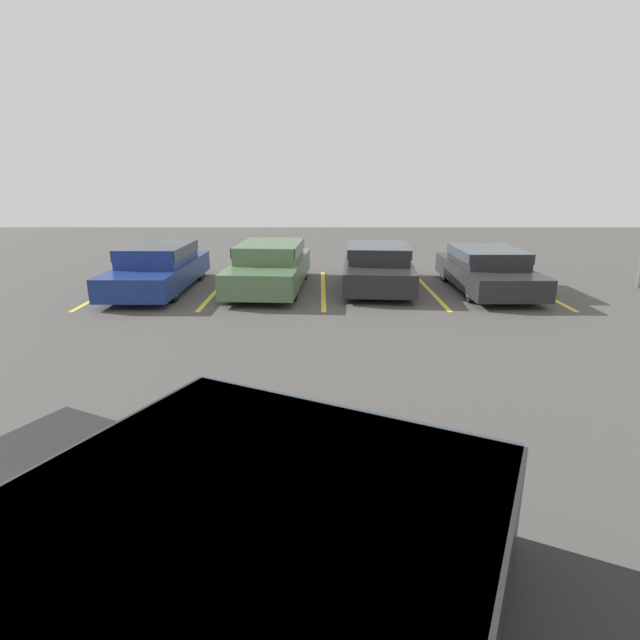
{
  "coord_description": "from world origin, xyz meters",
  "views": [
    {
      "loc": [
        1.49,
        -1.24,
        3.05
      ],
      "look_at": [
        1.52,
        5.85,
        1.0
      ],
      "focal_mm": 28.0,
      "sensor_mm": 36.0,
      "label": 1
    }
  ],
  "objects_px": {
    "parked_sedan_b": "(268,264)",
    "wheel_stop_curb": "(261,267)",
    "parked_sedan_a": "(156,266)",
    "parked_sedan_d": "(485,268)",
    "parked_sedan_c": "(376,265)"
  },
  "relations": [
    {
      "from": "parked_sedan_b",
      "to": "wheel_stop_curb",
      "type": "bearing_deg",
      "value": -165.76
    },
    {
      "from": "parked_sedan_a",
      "to": "wheel_stop_curb",
      "type": "relative_size",
      "value": 2.78
    },
    {
      "from": "parked_sedan_d",
      "to": "parked_sedan_c",
      "type": "bearing_deg",
      "value": -97.65
    },
    {
      "from": "parked_sedan_d",
      "to": "wheel_stop_curb",
      "type": "height_order",
      "value": "parked_sedan_d"
    },
    {
      "from": "parked_sedan_b",
      "to": "wheel_stop_curb",
      "type": "relative_size",
      "value": 2.84
    },
    {
      "from": "parked_sedan_a",
      "to": "wheel_stop_curb",
      "type": "bearing_deg",
      "value": 142.51
    },
    {
      "from": "parked_sedan_c",
      "to": "parked_sedan_d",
      "type": "relative_size",
      "value": 0.99
    },
    {
      "from": "parked_sedan_d",
      "to": "wheel_stop_curb",
      "type": "relative_size",
      "value": 2.61
    },
    {
      "from": "parked_sedan_b",
      "to": "parked_sedan_d",
      "type": "relative_size",
      "value": 1.09
    },
    {
      "from": "parked_sedan_a",
      "to": "parked_sedan_b",
      "type": "bearing_deg",
      "value": 93.65
    },
    {
      "from": "parked_sedan_a",
      "to": "parked_sedan_c",
      "type": "xyz_separation_m",
      "value": [
        6.09,
        0.28,
        -0.02
      ]
    },
    {
      "from": "parked_sedan_b",
      "to": "parked_sedan_c",
      "type": "bearing_deg",
      "value": 96.0
    },
    {
      "from": "parked_sedan_a",
      "to": "parked_sedan_d",
      "type": "xyz_separation_m",
      "value": [
        9.04,
        -0.1,
        -0.04
      ]
    },
    {
      "from": "parked_sedan_b",
      "to": "parked_sedan_d",
      "type": "height_order",
      "value": "parked_sedan_b"
    },
    {
      "from": "parked_sedan_d",
      "to": "parked_sedan_a",
      "type": "bearing_deg",
      "value": -90.87
    }
  ]
}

